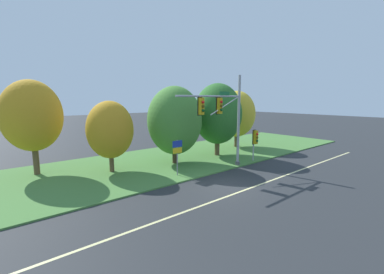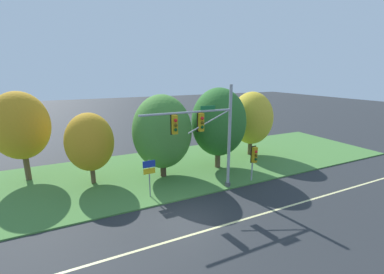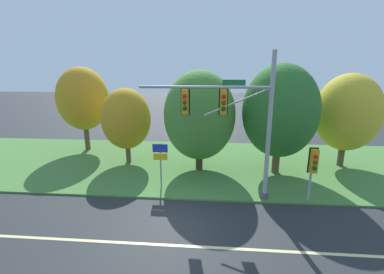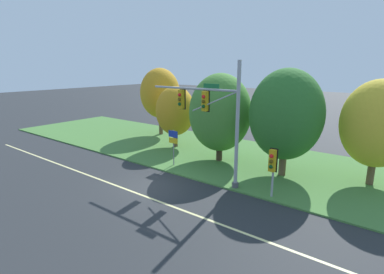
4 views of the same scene
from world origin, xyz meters
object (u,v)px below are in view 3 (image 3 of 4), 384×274
(traffic_signal_mast, at_px, (234,116))
(tree_nearest_road, at_px, (83,99))
(route_sign_post, at_px, (160,158))
(tree_behind_signpost, at_px, (199,116))
(pedestrian_signal_near_kerb, at_px, (313,164))
(tree_left_of_mast, at_px, (126,119))
(tree_mid_verge, at_px, (280,111))
(tree_tall_centre, at_px, (347,113))

(traffic_signal_mast, distance_m, tree_nearest_road, 14.30)
(route_sign_post, bearing_deg, tree_behind_signpost, 56.38)
(traffic_signal_mast, xyz_separation_m, pedestrian_signal_near_kerb, (4.03, -0.08, -2.39))
(tree_nearest_road, bearing_deg, tree_left_of_mast, -32.36)
(pedestrian_signal_near_kerb, bearing_deg, tree_left_of_mast, 155.84)
(route_sign_post, xyz_separation_m, tree_mid_verge, (7.16, 2.93, 2.33))
(tree_tall_centre, bearing_deg, tree_nearest_road, 173.33)
(route_sign_post, xyz_separation_m, tree_behind_signpost, (2.04, 3.07, 1.95))
(pedestrian_signal_near_kerb, distance_m, tree_tall_centre, 7.22)
(traffic_signal_mast, distance_m, route_sign_post, 4.87)
(tree_nearest_road, relative_size, tree_mid_verge, 0.99)
(traffic_signal_mast, distance_m, tree_mid_verge, 4.98)
(route_sign_post, distance_m, tree_mid_verge, 8.08)
(tree_nearest_road, xyz_separation_m, tree_behind_signpost, (9.95, -3.95, -0.63))
(tree_tall_centre, bearing_deg, tree_behind_signpost, -170.98)
(route_sign_post, relative_size, tree_nearest_road, 0.38)
(tree_behind_signpost, height_order, tree_mid_verge, tree_mid_verge)
(pedestrian_signal_near_kerb, distance_m, route_sign_post, 8.09)
(route_sign_post, bearing_deg, tree_nearest_road, 138.41)
(tree_behind_signpost, relative_size, tree_mid_verge, 0.94)
(tree_left_of_mast, xyz_separation_m, tree_mid_verge, (10.47, -1.17, 0.85))
(pedestrian_signal_near_kerb, bearing_deg, tree_tall_centre, 54.03)
(tree_left_of_mast, bearing_deg, tree_mid_verge, -6.39)
(traffic_signal_mast, distance_m, tree_left_of_mast, 8.93)
(route_sign_post, bearing_deg, tree_tall_centre, 21.07)
(route_sign_post, bearing_deg, traffic_signal_mast, -12.73)
(tree_behind_signpost, distance_m, tree_mid_verge, 5.14)
(pedestrian_signal_near_kerb, xyz_separation_m, tree_mid_verge, (-0.87, 3.91, 2.09))
(tree_nearest_road, distance_m, tree_left_of_mast, 5.56)
(route_sign_post, bearing_deg, pedestrian_signal_near_kerb, -6.97)
(tree_tall_centre, bearing_deg, tree_mid_verge, -160.65)
(traffic_signal_mast, height_order, route_sign_post, traffic_signal_mast)
(tree_left_of_mast, bearing_deg, tree_behind_signpost, -10.89)
(pedestrian_signal_near_kerb, distance_m, tree_behind_signpost, 7.43)
(pedestrian_signal_near_kerb, xyz_separation_m, tree_left_of_mast, (-11.33, 5.08, 1.24))
(route_sign_post, bearing_deg, tree_left_of_mast, 128.84)
(traffic_signal_mast, bearing_deg, pedestrian_signal_near_kerb, -1.11)
(traffic_signal_mast, bearing_deg, tree_behind_signpost, 116.20)
(traffic_signal_mast, xyz_separation_m, route_sign_post, (-4.00, 0.90, -2.62))
(tree_tall_centre, bearing_deg, route_sign_post, -158.93)
(tree_mid_verge, bearing_deg, route_sign_post, -157.76)
(traffic_signal_mast, height_order, tree_nearest_road, traffic_signal_mast)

